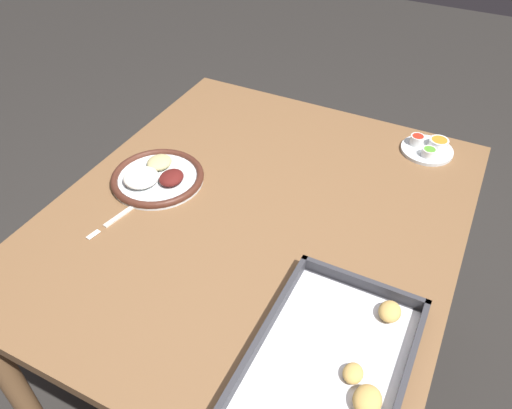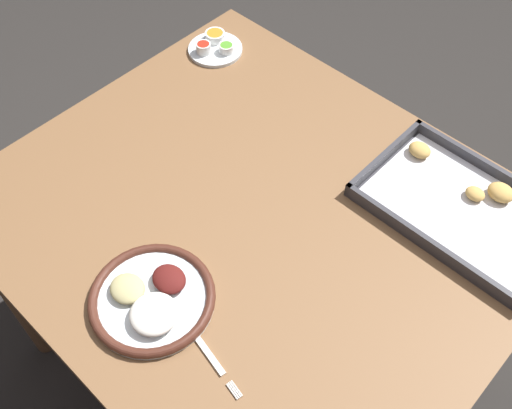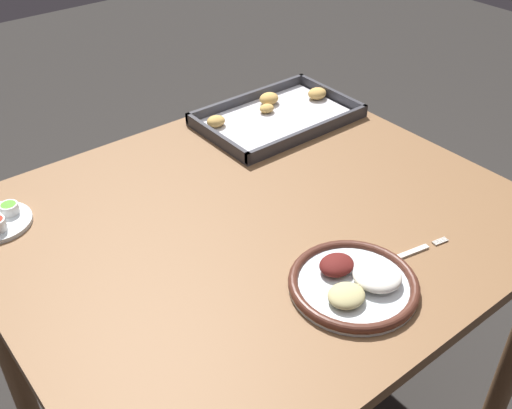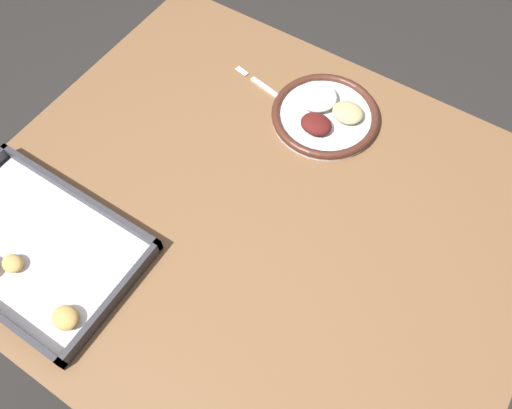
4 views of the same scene
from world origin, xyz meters
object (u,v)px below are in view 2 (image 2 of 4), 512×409
(dinner_plate, at_px, (151,298))
(saucer_plate, at_px, (215,46))
(baking_tray, at_px, (467,207))
(fork, at_px, (207,352))

(dinner_plate, bearing_deg, saucer_plate, 126.66)
(dinner_plate, distance_m, baking_tray, 0.71)
(dinner_plate, xyz_separation_m, fork, (0.16, 0.00, -0.01))
(fork, bearing_deg, dinner_plate, -168.99)
(dinner_plate, bearing_deg, baking_tray, 61.99)
(fork, bearing_deg, baking_tray, 84.92)
(saucer_plate, height_order, baking_tray, baking_tray)
(fork, relative_size, saucer_plate, 1.29)
(saucer_plate, bearing_deg, fork, -45.16)
(fork, height_order, saucer_plate, saucer_plate)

